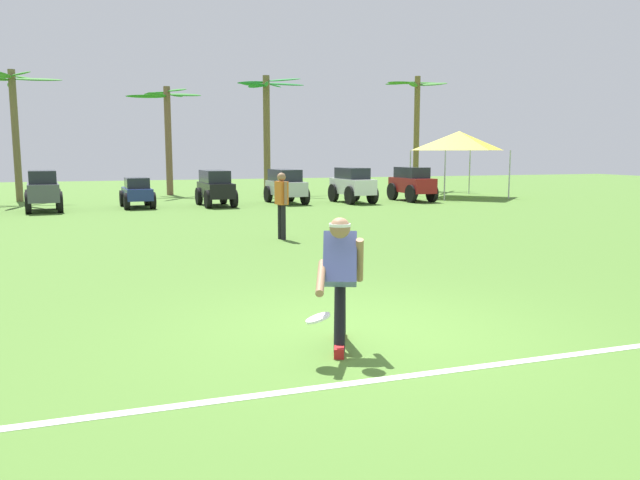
{
  "coord_description": "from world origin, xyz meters",
  "views": [
    {
      "loc": [
        -2.73,
        -6.39,
        2.05
      ],
      "look_at": [
        -0.14,
        1.25,
        0.9
      ],
      "focal_mm": 35.0,
      "sensor_mm": 36.0,
      "label": 1
    }
  ],
  "objects_px": {
    "teammate_near_sideline": "(282,199)",
    "palm_tree_far_right": "(416,120)",
    "event_tent": "(459,141)",
    "parked_car_slot_f": "(352,184)",
    "palm_tree_far_left": "(13,115)",
    "parked_car_slot_c": "(137,192)",
    "frisbee_in_flight": "(318,318)",
    "parked_car_slot_e": "(286,185)",
    "parked_car_slot_d": "(215,187)",
    "parked_car_slot_b": "(43,190)",
    "palm_tree_right_of_centre": "(267,121)",
    "frisbee_thrower": "(340,275)",
    "palm_tree_left_of_centre": "(167,128)",
    "parked_car_slot_g": "(412,183)"
  },
  "relations": [
    {
      "from": "teammate_near_sideline",
      "to": "palm_tree_far_right",
      "type": "distance_m",
      "value": 20.4
    },
    {
      "from": "teammate_near_sideline",
      "to": "event_tent",
      "type": "relative_size",
      "value": 0.47
    },
    {
      "from": "parked_car_slot_f",
      "to": "palm_tree_far_left",
      "type": "distance_m",
      "value": 14.01
    },
    {
      "from": "parked_car_slot_c",
      "to": "palm_tree_far_left",
      "type": "distance_m",
      "value": 6.99
    },
    {
      "from": "frisbee_in_flight",
      "to": "parked_car_slot_e",
      "type": "distance_m",
      "value": 19.0
    },
    {
      "from": "teammate_near_sideline",
      "to": "parked_car_slot_c",
      "type": "distance_m",
      "value": 10.21
    },
    {
      "from": "frisbee_in_flight",
      "to": "parked_car_slot_e",
      "type": "height_order",
      "value": "parked_car_slot_e"
    },
    {
      "from": "parked_car_slot_d",
      "to": "event_tent",
      "type": "distance_m",
      "value": 11.32
    },
    {
      "from": "parked_car_slot_b",
      "to": "palm_tree_right_of_centre",
      "type": "xyz_separation_m",
      "value": [
        9.51,
        6.24,
        2.77
      ]
    },
    {
      "from": "palm_tree_far_right",
      "to": "parked_car_slot_e",
      "type": "bearing_deg",
      "value": -144.56
    },
    {
      "from": "frisbee_thrower",
      "to": "palm_tree_left_of_centre",
      "type": "relative_size",
      "value": 0.28
    },
    {
      "from": "palm_tree_far_left",
      "to": "palm_tree_left_of_centre",
      "type": "height_order",
      "value": "palm_tree_far_left"
    },
    {
      "from": "palm_tree_right_of_centre",
      "to": "event_tent",
      "type": "bearing_deg",
      "value": -33.1
    },
    {
      "from": "frisbee_in_flight",
      "to": "parked_car_slot_f",
      "type": "xyz_separation_m",
      "value": [
        7.42,
        17.81,
        0.28
      ]
    },
    {
      "from": "teammate_near_sideline",
      "to": "parked_car_slot_d",
      "type": "distance_m",
      "value": 9.56
    },
    {
      "from": "teammate_near_sideline",
      "to": "palm_tree_far_left",
      "type": "relative_size",
      "value": 0.29
    },
    {
      "from": "parked_car_slot_b",
      "to": "palm_tree_far_left",
      "type": "bearing_deg",
      "value": 105.77
    },
    {
      "from": "teammate_near_sideline",
      "to": "parked_car_slot_e",
      "type": "distance_m",
      "value": 10.3
    },
    {
      "from": "parked_car_slot_g",
      "to": "palm_tree_far_left",
      "type": "bearing_deg",
      "value": 162.41
    },
    {
      "from": "frisbee_thrower",
      "to": "palm_tree_far_left",
      "type": "height_order",
      "value": "palm_tree_far_left"
    },
    {
      "from": "parked_car_slot_e",
      "to": "event_tent",
      "type": "height_order",
      "value": "event_tent"
    },
    {
      "from": "parked_car_slot_b",
      "to": "parked_car_slot_c",
      "type": "height_order",
      "value": "parked_car_slot_b"
    },
    {
      "from": "frisbee_in_flight",
      "to": "palm_tree_left_of_centre",
      "type": "distance_m",
      "value": 24.94
    },
    {
      "from": "parked_car_slot_b",
      "to": "parked_car_slot_c",
      "type": "xyz_separation_m",
      "value": [
        3.12,
        0.43,
        -0.18
      ]
    },
    {
      "from": "parked_car_slot_b",
      "to": "parked_car_slot_f",
      "type": "bearing_deg",
      "value": -0.27
    },
    {
      "from": "parked_car_slot_b",
      "to": "parked_car_slot_c",
      "type": "distance_m",
      "value": 3.16
    },
    {
      "from": "parked_car_slot_g",
      "to": "palm_tree_right_of_centre",
      "type": "height_order",
      "value": "palm_tree_right_of_centre"
    },
    {
      "from": "teammate_near_sideline",
      "to": "parked_car_slot_b",
      "type": "xyz_separation_m",
      "value": [
        -5.96,
        9.37,
        -0.2
      ]
    },
    {
      "from": "parked_car_slot_b",
      "to": "palm_tree_right_of_centre",
      "type": "relative_size",
      "value": 0.43
    },
    {
      "from": "event_tent",
      "to": "parked_car_slot_d",
      "type": "bearing_deg",
      "value": -174.29
    },
    {
      "from": "parked_car_slot_g",
      "to": "parked_car_slot_c",
      "type": "bearing_deg",
      "value": 177.64
    },
    {
      "from": "frisbee_in_flight",
      "to": "palm_tree_far_left",
      "type": "height_order",
      "value": "palm_tree_far_left"
    },
    {
      "from": "frisbee_thrower",
      "to": "palm_tree_far_left",
      "type": "xyz_separation_m",
      "value": [
        -5.75,
        22.39,
        2.73
      ]
    },
    {
      "from": "parked_car_slot_c",
      "to": "palm_tree_far_left",
      "type": "relative_size",
      "value": 0.43
    },
    {
      "from": "parked_car_slot_c",
      "to": "parked_car_slot_g",
      "type": "relative_size",
      "value": 0.94
    },
    {
      "from": "teammate_near_sideline",
      "to": "parked_car_slot_e",
      "type": "height_order",
      "value": "teammate_near_sideline"
    },
    {
      "from": "parked_car_slot_b",
      "to": "palm_tree_right_of_centre",
      "type": "distance_m",
      "value": 11.71
    },
    {
      "from": "parked_car_slot_e",
      "to": "event_tent",
      "type": "distance_m",
      "value": 8.5
    },
    {
      "from": "parked_car_slot_c",
      "to": "palm_tree_right_of_centre",
      "type": "height_order",
      "value": "palm_tree_right_of_centre"
    },
    {
      "from": "parked_car_slot_g",
      "to": "palm_tree_left_of_centre",
      "type": "bearing_deg",
      "value": 143.06
    },
    {
      "from": "parked_car_slot_b",
      "to": "parked_car_slot_f",
      "type": "height_order",
      "value": "same"
    },
    {
      "from": "frisbee_thrower",
      "to": "palm_tree_far_left",
      "type": "relative_size",
      "value": 0.26
    },
    {
      "from": "parked_car_slot_c",
      "to": "palm_tree_far_right",
      "type": "distance_m",
      "value": 16.42
    },
    {
      "from": "parked_car_slot_e",
      "to": "palm_tree_far_left",
      "type": "xyz_separation_m",
      "value": [
        -10.19,
        4.36,
        2.8
      ]
    },
    {
      "from": "palm_tree_left_of_centre",
      "to": "palm_tree_far_right",
      "type": "height_order",
      "value": "palm_tree_far_right"
    },
    {
      "from": "teammate_near_sideline",
      "to": "event_tent",
      "type": "bearing_deg",
      "value": 43.82
    },
    {
      "from": "parked_car_slot_e",
      "to": "parked_car_slot_f",
      "type": "height_order",
      "value": "parked_car_slot_f"
    },
    {
      "from": "event_tent",
      "to": "frisbee_thrower",
      "type": "bearing_deg",
      "value": -124.05
    },
    {
      "from": "parked_car_slot_b",
      "to": "parked_car_slot_g",
      "type": "height_order",
      "value": "same"
    },
    {
      "from": "teammate_near_sideline",
      "to": "palm_tree_far_right",
      "type": "relative_size",
      "value": 0.26
    }
  ]
}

